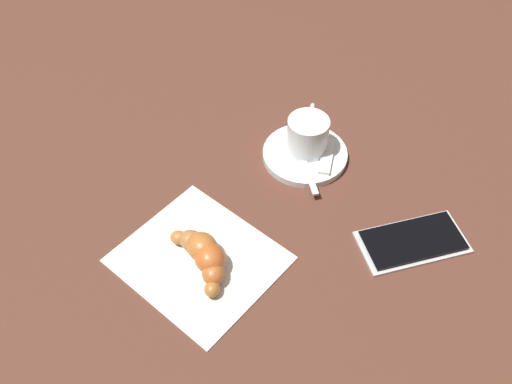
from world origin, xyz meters
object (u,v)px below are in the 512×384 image
at_px(sugar_packet, 327,156).
at_px(napkin, 199,259).
at_px(saucer, 305,154).
at_px(cell_phone, 413,241).
at_px(croissant, 204,254).
at_px(espresso_cup, 308,134).
at_px(teaspoon, 299,148).

height_order(sugar_packet, napkin, sugar_packet).
xyz_separation_m(saucer, cell_phone, (-0.00, -0.21, -0.00)).
relative_size(napkin, croissant, 1.61).
bearing_deg(napkin, croissant, -72.08).
bearing_deg(sugar_packet, napkin, 146.68).
xyz_separation_m(espresso_cup, sugar_packet, (0.01, -0.04, -0.02)).
distance_m(sugar_packet, cell_phone, 0.18).
bearing_deg(cell_phone, saucer, 88.84).
height_order(espresso_cup, napkin, espresso_cup).
xyz_separation_m(croissant, cell_phone, (0.23, -0.16, -0.01)).
bearing_deg(cell_phone, napkin, 144.43).
xyz_separation_m(teaspoon, napkin, (-0.23, -0.05, -0.01)).
distance_m(espresso_cup, croissant, 0.25).
relative_size(teaspoon, croissant, 1.10).
xyz_separation_m(teaspoon, cell_phone, (-0.00, -0.22, -0.01)).
xyz_separation_m(sugar_packet, cell_phone, (-0.02, -0.18, -0.01)).
relative_size(sugar_packet, croissant, 0.60).
xyz_separation_m(teaspoon, croissant, (-0.23, -0.06, 0.01)).
distance_m(teaspoon, sugar_packet, 0.04).
bearing_deg(saucer, croissant, -167.00).
height_order(teaspoon, napkin, teaspoon).
bearing_deg(saucer, napkin, -169.27).
relative_size(teaspoon, cell_phone, 0.83).
xyz_separation_m(saucer, napkin, (-0.23, -0.04, -0.00)).
bearing_deg(teaspoon, saucer, -76.86).
bearing_deg(sugar_packet, espresso_cup, 63.54).
height_order(teaspoon, sugar_packet, teaspoon).
height_order(saucer, espresso_cup, espresso_cup).
bearing_deg(teaspoon, napkin, -166.64).
height_order(espresso_cup, teaspoon, espresso_cup).
distance_m(saucer, napkin, 0.24).
distance_m(sugar_packet, napkin, 0.25).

